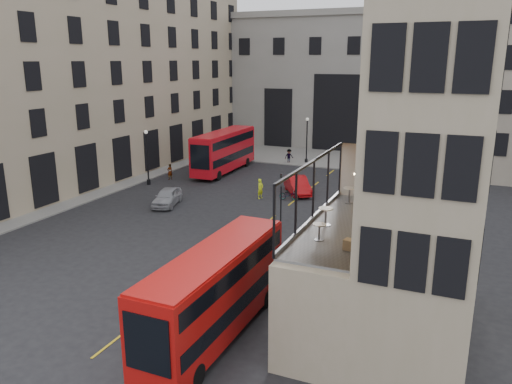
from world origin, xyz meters
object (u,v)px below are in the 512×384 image
at_px(traffic_light_far, 214,146).
at_px(pedestrian_b, 289,156).
at_px(cafe_chair_d, 374,205).
at_px(cyclist, 260,189).
at_px(pedestrian_d, 366,172).
at_px(cafe_chair_b, 362,224).
at_px(cafe_chair_a, 350,244).
at_px(car_b, 298,185).
at_px(pedestrian_c, 355,151).
at_px(bus_far, 224,149).
at_px(traffic_light_near, 281,192).
at_px(pedestrian_e, 170,172).
at_px(bus_near, 216,288).
at_px(cafe_chair_c, 367,217).
at_px(pedestrian_a, 245,157).
at_px(bicycle, 289,195).
at_px(street_lamp_b, 307,143).
at_px(cafe_table_far, 349,193).
at_px(cafe_table_near, 319,229).
at_px(cafe_table_mid, 326,214).
at_px(street_lamp_a, 147,160).
at_px(car_a, 167,197).
at_px(car_c, 218,168).

xyz_separation_m(traffic_light_far, pedestrian_b, (7.20, 5.02, -1.58)).
relative_size(pedestrian_b, cafe_chair_d, 2.08).
bearing_deg(cyclist, pedestrian_d, -15.12).
xyz_separation_m(traffic_light_far, cafe_chair_b, (22.37, -28.41, 2.46)).
xyz_separation_m(traffic_light_far, cafe_chair_a, (22.42, -30.98, 2.42)).
xyz_separation_m(car_b, pedestrian_c, (1.09, 19.05, 0.01)).
xyz_separation_m(traffic_light_far, bus_far, (2.25, -1.99, 0.05)).
bearing_deg(traffic_light_near, pedestrian_e, 150.59).
height_order(bus_near, cafe_chair_d, cafe_chair_d).
distance_m(traffic_light_far, cafe_chair_c, 35.31).
relative_size(traffic_light_near, pedestrian_a, 1.97).
bearing_deg(traffic_light_far, cafe_chair_a, -54.11).
height_order(car_b, bicycle, car_b).
distance_m(street_lamp_b, pedestrian_a, 7.37).
bearing_deg(car_b, bicycle, -120.64).
xyz_separation_m(cafe_table_far, cafe_chair_c, (1.49, -2.77, -0.30)).
distance_m(pedestrian_e, cafe_table_near, 32.22).
distance_m(cyclist, cafe_chair_b, 22.28).
xyz_separation_m(bus_near, cafe_table_mid, (3.87, 3.36, 2.90)).
height_order(street_lamp_a, cafe_table_near, street_lamp_a).
bearing_deg(pedestrian_c, cyclist, 64.09).
height_order(bus_far, cafe_chair_a, cafe_chair_a).
bearing_deg(car_b, bus_far, 120.01).
bearing_deg(pedestrian_b, cafe_chair_a, -113.42).
bearing_deg(car_a, car_c, 81.00).
xyz_separation_m(bus_far, car_a, (1.37, -13.37, -1.75)).
bearing_deg(cafe_chair_b, traffic_light_far, 128.21).
relative_size(street_lamp_b, cafe_chair_d, 6.52).
xyz_separation_m(car_a, pedestrian_c, (9.91, 26.93, 0.07)).
height_order(bicycle, pedestrian_a, pedestrian_a).
bearing_deg(cafe_table_mid, street_lamp_b, 108.82).
bearing_deg(street_lamp_a, pedestrian_d, 28.89).
relative_size(cafe_chair_a, cafe_chair_b, 0.87).
distance_m(pedestrian_d, cafe_table_mid, 29.54).
height_order(pedestrian_c, cafe_chair_d, cafe_chair_d).
xyz_separation_m(pedestrian_a, cafe_chair_c, (19.51, -29.36, 3.87)).
xyz_separation_m(bus_far, pedestrian_a, (0.62, 4.15, -1.51)).
relative_size(car_b, pedestrian_e, 2.91).
bearing_deg(pedestrian_b, car_c, -165.54).
relative_size(car_b, pedestrian_b, 2.77).
bearing_deg(cafe_chair_c, car_c, 130.49).
relative_size(bus_far, pedestrian_c, 7.01).
height_order(bus_near, cafe_table_mid, cafe_table_mid).
xyz_separation_m(pedestrian_d, cafe_table_far, (3.78, -24.98, 4.34)).
relative_size(bus_near, cafe_chair_c, 12.81).
bearing_deg(pedestrian_e, cafe_chair_c, 71.23).
height_order(pedestrian_a, cafe_chair_a, cafe_chair_a).
relative_size(car_b, cafe_chair_d, 5.77).
bearing_deg(cafe_table_mid, cafe_chair_d, 63.96).
xyz_separation_m(pedestrian_d, pedestrian_e, (-18.31, -7.98, 0.01)).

